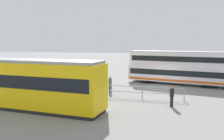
{
  "coord_description": "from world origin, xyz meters",
  "views": [
    {
      "loc": [
        -1.36,
        26.46,
        4.92
      ],
      "look_at": [
        4.44,
        2.9,
        2.15
      ],
      "focal_mm": 39.68,
      "sensor_mm": 36.0,
      "label": 1
    }
  ],
  "objects_px": {
    "double_decker_bus": "(179,68)",
    "tram_yellow": "(20,83)",
    "pedestrian_crossing": "(172,95)",
    "pedestrian_near_railing": "(110,83)",
    "info_sign": "(99,78)"
  },
  "relations": [
    {
      "from": "pedestrian_crossing",
      "to": "info_sign",
      "type": "relative_size",
      "value": 0.67
    },
    {
      "from": "double_decker_bus",
      "to": "tram_yellow",
      "type": "bearing_deg",
      "value": 48.6
    },
    {
      "from": "tram_yellow",
      "to": "pedestrian_near_railing",
      "type": "distance_m",
      "value": 8.74
    },
    {
      "from": "double_decker_bus",
      "to": "pedestrian_near_railing",
      "type": "xyz_separation_m",
      "value": [
        6.6,
        6.43,
        -1.03
      ]
    },
    {
      "from": "double_decker_bus",
      "to": "pedestrian_crossing",
      "type": "relative_size",
      "value": 7.37
    },
    {
      "from": "double_decker_bus",
      "to": "pedestrian_crossing",
      "type": "xyz_separation_m",
      "value": [
        0.74,
        10.53,
        -1.03
      ]
    },
    {
      "from": "tram_yellow",
      "to": "double_decker_bus",
      "type": "bearing_deg",
      "value": -131.4
    },
    {
      "from": "tram_yellow",
      "to": "pedestrian_near_railing",
      "type": "height_order",
      "value": "tram_yellow"
    },
    {
      "from": "pedestrian_near_railing",
      "to": "info_sign",
      "type": "relative_size",
      "value": 0.67
    },
    {
      "from": "pedestrian_near_railing",
      "to": "double_decker_bus",
      "type": "bearing_deg",
      "value": -135.75
    },
    {
      "from": "double_decker_bus",
      "to": "tram_yellow",
      "type": "distance_m",
      "value": 17.84
    },
    {
      "from": "double_decker_bus",
      "to": "pedestrian_near_railing",
      "type": "distance_m",
      "value": 9.27
    },
    {
      "from": "tram_yellow",
      "to": "pedestrian_near_railing",
      "type": "relative_size",
      "value": 8.18
    },
    {
      "from": "tram_yellow",
      "to": "info_sign",
      "type": "bearing_deg",
      "value": -135.79
    },
    {
      "from": "tram_yellow",
      "to": "pedestrian_crossing",
      "type": "bearing_deg",
      "value": -165.57
    }
  ]
}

